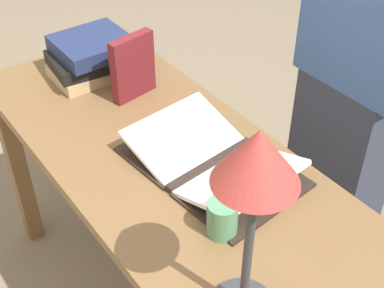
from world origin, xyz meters
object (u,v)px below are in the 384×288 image
at_px(book_stack_tall, 94,57).
at_px(book_standing_upright, 133,67).
at_px(coffee_mug, 223,218).
at_px(reading_lamp, 255,179).
at_px(person_reader, 359,71).
at_px(open_book, 211,161).

xyz_separation_m(book_stack_tall, book_standing_upright, (-0.19, -0.04, 0.04)).
height_order(book_stack_tall, coffee_mug, book_stack_tall).
bearing_deg(book_stack_tall, book_standing_upright, -168.38).
bearing_deg(coffee_mug, book_stack_tall, -7.14).
bearing_deg(reading_lamp, coffee_mug, -27.64).
relative_size(book_standing_upright, person_reader, 0.12).
xyz_separation_m(reading_lamp, coffee_mug, (0.19, -0.10, -0.31)).
xyz_separation_m(book_standing_upright, reading_lamp, (-0.81, 0.24, 0.25)).
bearing_deg(open_book, book_standing_upright, -8.41).
distance_m(book_standing_upright, person_reader, 0.69).
relative_size(book_stack_tall, person_reader, 0.17).
distance_m(open_book, book_stack_tall, 0.61).
bearing_deg(open_book, book_stack_tall, -3.86).
relative_size(reading_lamp, person_reader, 0.26).
xyz_separation_m(open_book, book_stack_tall, (0.61, 0.02, 0.04)).
height_order(coffee_mug, person_reader, person_reader).
height_order(reading_lamp, coffee_mug, reading_lamp).
bearing_deg(open_book, person_reader, -96.12).
height_order(open_book, book_stack_tall, book_stack_tall).
height_order(book_stack_tall, book_standing_upright, book_standing_upright).
distance_m(book_stack_tall, reading_lamp, 1.06).
relative_size(open_book, person_reader, 0.29).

